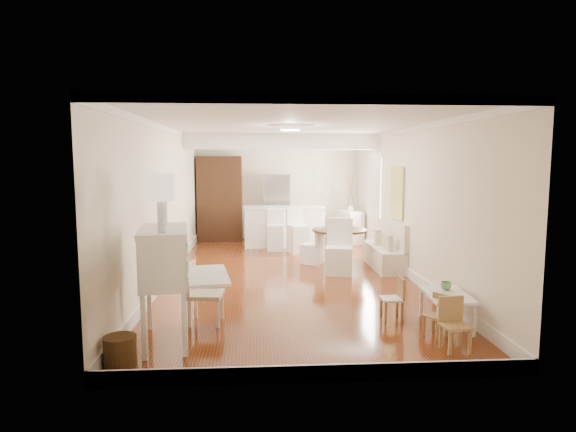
{
  "coord_description": "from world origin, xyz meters",
  "views": [
    {
      "loc": [
        -0.59,
        -9.0,
        2.18
      ],
      "look_at": [
        0.01,
        0.3,
        1.11
      ],
      "focal_mm": 30.0,
      "sensor_mm": 36.0,
      "label": 1
    }
  ],
  "objects": [
    {
      "name": "sideboard",
      "position": [
        1.88,
        3.55,
        0.43
      ],
      "size": [
        0.62,
        0.97,
        0.86
      ],
      "primitive_type": "cube",
      "rotation": [
        0.0,
        0.0,
        0.26
      ],
      "color": "white",
      "rests_on": "ground"
    },
    {
      "name": "banquette",
      "position": [
        1.99,
        0.5,
        0.49
      ],
      "size": [
        0.52,
        1.6,
        0.98
      ],
      "primitive_type": "cube",
      "color": "silver",
      "rests_on": "ground"
    },
    {
      "name": "fridge",
      "position": [
        0.3,
        4.15,
        0.9
      ],
      "size": [
        0.75,
        0.65,
        1.8
      ],
      "primitive_type": "imported",
      "color": "silver",
      "rests_on": "ground"
    },
    {
      "name": "kids_chair_a",
      "position": [
        1.63,
        -3.31,
        0.26
      ],
      "size": [
        0.35,
        0.35,
        0.53
      ],
      "primitive_type": "cube",
      "rotation": [
        0.0,
        0.0,
        -0.98
      ],
      "color": "#A87E4C",
      "rests_on": "ground"
    },
    {
      "name": "gustavian_armchair",
      "position": [
        -1.28,
        -2.66,
        0.41
      ],
      "size": [
        0.52,
        0.52,
        0.83
      ],
      "primitive_type": "cube",
      "rotation": [
        0.0,
        0.0,
        1.48
      ],
      "color": "silver",
      "rests_on": "ground"
    },
    {
      "name": "room",
      "position": [
        0.04,
        0.32,
        1.98
      ],
      "size": [
        9.0,
        9.04,
        2.82
      ],
      "color": "brown",
      "rests_on": "ground"
    },
    {
      "name": "kids_table",
      "position": [
        1.9,
        -2.97,
        0.22
      ],
      "size": [
        0.59,
        0.92,
        0.44
      ],
      "primitive_type": "cube",
      "rotation": [
        0.0,
        0.0,
        -0.07
      ],
      "color": "white",
      "rests_on": "ground"
    },
    {
      "name": "pencil_cup",
      "position": [
        1.95,
        -2.8,
        0.5
      ],
      "size": [
        0.17,
        0.17,
        0.11
      ],
      "primitive_type": "imported",
      "rotation": [
        0.0,
        0.0,
        0.27
      ],
      "color": "#65A963",
      "rests_on": "kids_table"
    },
    {
      "name": "slip_chair_far",
      "position": [
        0.58,
        1.04,
        0.41
      ],
      "size": [
        0.54,
        0.54,
        0.82
      ],
      "primitive_type": "cube",
      "rotation": [
        0.0,
        0.0,
        -2.08
      ],
      "color": "white",
      "rests_on": "ground"
    },
    {
      "name": "pantry_cabinet",
      "position": [
        -1.6,
        4.18,
        1.15
      ],
      "size": [
        1.2,
        0.6,
        2.3
      ],
      "primitive_type": "cube",
      "color": "#381E11",
      "rests_on": "ground"
    },
    {
      "name": "bar_stool_right",
      "position": [
        0.37,
        2.22,
        0.53
      ],
      "size": [
        0.54,
        0.54,
        1.06
      ],
      "primitive_type": "cube",
      "rotation": [
        0.0,
        0.0,
        0.34
      ],
      "color": "white",
      "rests_on": "ground"
    },
    {
      "name": "secretary_bureau",
      "position": [
        -1.7,
        -3.31,
        0.7
      ],
      "size": [
        1.25,
        1.27,
        1.4
      ],
      "primitive_type": "cube",
      "rotation": [
        0.0,
        0.0,
        0.15
      ],
      "color": "white",
      "rests_on": "ground"
    },
    {
      "name": "breakfast_counter",
      "position": [
        0.1,
        3.1,
        0.52
      ],
      "size": [
        2.05,
        0.65,
        1.03
      ],
      "primitive_type": "cube",
      "color": "white",
      "rests_on": "ground"
    },
    {
      "name": "slip_chair_near",
      "position": [
        0.98,
        0.04,
        0.53
      ],
      "size": [
        0.6,
        0.62,
        1.07
      ],
      "primitive_type": "cube",
      "rotation": [
        0.0,
        0.0,
        -0.21
      ],
      "color": "white",
      "rests_on": "ground"
    },
    {
      "name": "branch_vase",
      "position": [
        1.89,
        3.58,
        0.94
      ],
      "size": [
        0.18,
        0.18,
        0.17
      ],
      "primitive_type": "imported",
      "rotation": [
        0.0,
        0.0,
        0.12
      ],
      "color": "white",
      "rests_on": "sideboard"
    },
    {
      "name": "kids_chair_c",
      "position": [
        1.67,
        -3.81,
        0.31
      ],
      "size": [
        0.32,
        0.32,
        0.62
      ],
      "primitive_type": "cube",
      "rotation": [
        0.0,
        0.0,
        0.07
      ],
      "color": "tan",
      "rests_on": "ground"
    },
    {
      "name": "dining_table",
      "position": [
        1.11,
        0.78,
        0.38
      ],
      "size": [
        1.37,
        1.37,
        0.77
      ],
      "primitive_type": "cylinder",
      "rotation": [
        0.0,
        0.0,
        0.25
      ],
      "color": "#482617",
      "rests_on": "ground"
    },
    {
      "name": "kids_chair_b",
      "position": [
        1.25,
        -2.67,
        0.3
      ],
      "size": [
        0.3,
        0.3,
        0.6
      ],
      "primitive_type": "cube",
      "rotation": [
        0.0,
        0.0,
        -1.55
      ],
      "color": "olive",
      "rests_on": "ground"
    },
    {
      "name": "wicker_basket",
      "position": [
        -2.05,
        -4.01,
        0.17
      ],
      "size": [
        0.45,
        0.45,
        0.34
      ],
      "primitive_type": "cylinder",
      "rotation": [
        0.0,
        0.0,
        0.42
      ],
      "color": "#492F16",
      "rests_on": "ground"
    },
    {
      "name": "bar_stool_left",
      "position": [
        -0.16,
        2.58,
        0.5
      ],
      "size": [
        0.4,
        0.4,
        0.99
      ],
      "primitive_type": "cube",
      "rotation": [
        0.0,
        0.0,
        -0.02
      ],
      "color": "white",
      "rests_on": "ground"
    }
  ]
}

